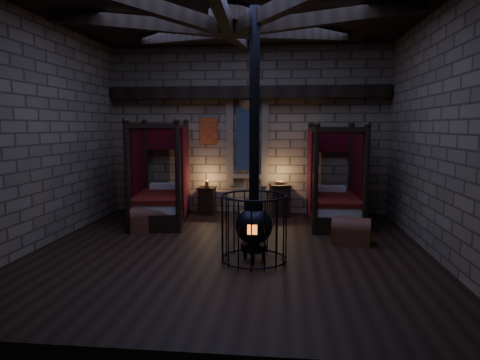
# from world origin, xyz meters

# --- Properties ---
(room) EXTENTS (7.02, 7.02, 4.29)m
(room) POSITION_xyz_m (-0.00, 0.09, 3.74)
(room) COLOR black
(room) RESTS_ON ground
(bed_left) EXTENTS (1.45, 2.32, 2.28)m
(bed_left) POSITION_xyz_m (-1.92, 2.22, 0.56)
(bed_left) COLOR black
(bed_left) RESTS_ON ground
(bed_right) EXTENTS (1.13, 2.12, 2.20)m
(bed_right) POSITION_xyz_m (2.07, 2.40, 0.54)
(bed_right) COLOR black
(bed_right) RESTS_ON ground
(trunk_left) EXTENTS (0.89, 0.72, 0.57)m
(trunk_left) POSITION_xyz_m (-1.92, 1.29, 0.25)
(trunk_left) COLOR brown
(trunk_left) RESTS_ON ground
(trunk_right) EXTENTS (0.78, 0.58, 0.52)m
(trunk_right) POSITION_xyz_m (2.22, 0.68, 0.23)
(trunk_right) COLOR brown
(trunk_right) RESTS_ON ground
(nightstand_left) EXTENTS (0.45, 0.43, 0.85)m
(nightstand_left) POSITION_xyz_m (-1.00, 3.12, 0.36)
(nightstand_left) COLOR black
(nightstand_left) RESTS_ON ground
(nightstand_right) EXTENTS (0.59, 0.57, 0.86)m
(nightstand_right) POSITION_xyz_m (0.84, 3.10, 0.40)
(nightstand_right) COLOR black
(nightstand_right) RESTS_ON ground
(stove) EXTENTS (1.09, 1.09, 4.05)m
(stove) POSITION_xyz_m (0.47, -0.56, 0.65)
(stove) COLOR black
(stove) RESTS_ON ground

